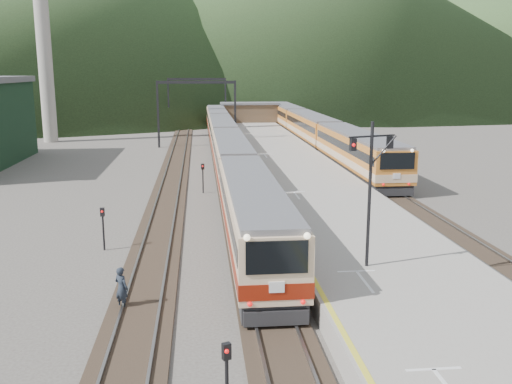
{
  "coord_description": "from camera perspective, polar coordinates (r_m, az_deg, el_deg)",
  "views": [
    {
      "loc": [
        -2.6,
        -14.8,
        9.2
      ],
      "look_at": [
        0.74,
        18.68,
        2.0
      ],
      "focal_mm": 40.0,
      "sensor_mm": 36.0,
      "label": 1
    }
  ],
  "objects": [
    {
      "name": "hill_a",
      "position": [
        209.22,
        -16.73,
        17.3
      ],
      "size": [
        180.0,
        180.0,
        60.0
      ],
      "primitive_type": "cone",
      "color": "#2B4020",
      "rests_on": "ground"
    },
    {
      "name": "track_second",
      "position": [
        57.31,
        8.64,
        2.77
      ],
      "size": [
        2.6,
        200.0,
        0.23
      ],
      "color": "black",
      "rests_on": "ground"
    },
    {
      "name": "hill_b",
      "position": [
        248.57,
        1.99,
        18.61
      ],
      "size": [
        220.0,
        220.0,
        75.0
      ],
      "primitive_type": "cone",
      "color": "#2B4020",
      "rests_on": "ground"
    },
    {
      "name": "gantry_near",
      "position": [
        69.89,
        -5.96,
        9.05
      ],
      "size": [
        9.55,
        0.25,
        8.0
      ],
      "color": "black",
      "rests_on": "ground"
    },
    {
      "name": "short_signal_b",
      "position": [
        43.51,
        -5.34,
        1.79
      ],
      "size": [
        0.26,
        0.23,
        2.27
      ],
      "color": "black",
      "rests_on": "ground"
    },
    {
      "name": "gantry_far",
      "position": [
        94.87,
        -5.92,
        9.83
      ],
      "size": [
        9.55,
        0.25,
        8.0
      ],
      "color": "black",
      "rests_on": "ground"
    },
    {
      "name": "track_far",
      "position": [
        55.6,
        -8.09,
        2.5
      ],
      "size": [
        2.6,
        200.0,
        0.23
      ],
      "color": "black",
      "rests_on": "ground"
    },
    {
      "name": "signal_mast",
      "position": [
        24.09,
        11.35,
        1.29
      ],
      "size": [
        2.12,
        0.79,
        6.16
      ],
      "color": "black",
      "rests_on": "platform"
    },
    {
      "name": "second_train",
      "position": [
        72.75,
        5.55,
        6.44
      ],
      "size": [
        3.11,
        63.65,
        3.79
      ],
      "color": "#C57227",
      "rests_on": "track_second"
    },
    {
      "name": "track_main",
      "position": [
        55.61,
        -2.94,
        2.61
      ],
      "size": [
        2.6,
        200.0,
        0.23
      ],
      "color": "black",
      "rests_on": "ground"
    },
    {
      "name": "short_signal_a",
      "position": [
        15.67,
        -2.95,
        -17.52
      ],
      "size": [
        0.26,
        0.23,
        2.27
      ],
      "color": "black",
      "rests_on": "ground"
    },
    {
      "name": "worker",
      "position": [
        23.21,
        -13.3,
        -9.32
      ],
      "size": [
        0.75,
        0.71,
        1.72
      ],
      "primitive_type": "imported",
      "rotation": [
        0.0,
        0.0,
        2.49
      ],
      "color": "#1F2631",
      "rests_on": "ground"
    },
    {
      "name": "smokestack",
      "position": [
        79.42,
        -20.59,
        15.53
      ],
      "size": [
        1.8,
        1.8,
        30.0
      ],
      "primitive_type": "cylinder",
      "color": "#9E998E",
      "rests_on": "ground"
    },
    {
      "name": "short_signal_c",
      "position": [
        30.55,
        -15.06,
        -3.01
      ],
      "size": [
        0.22,
        0.16,
        2.27
      ],
      "color": "black",
      "rests_on": "ground"
    },
    {
      "name": "station_shed",
      "position": [
        93.39,
        -0.64,
        8.01
      ],
      "size": [
        9.4,
        4.4,
        3.1
      ],
      "color": "brown",
      "rests_on": "platform"
    },
    {
      "name": "main_train",
      "position": [
        56.12,
        -3.0,
        4.56
      ],
      "size": [
        2.68,
        73.68,
        3.28
      ],
      "color": "#D1B18B",
      "rests_on": "track_main"
    },
    {
      "name": "hill_c",
      "position": [
        251.92,
        21.63,
        14.86
      ],
      "size": [
        160.0,
        160.0,
        50.0
      ],
      "primitive_type": "cone",
      "color": "#2B4020",
      "rests_on": "ground"
    },
    {
      "name": "platform",
      "position": [
        54.13,
        3.1,
        2.81
      ],
      "size": [
        8.0,
        100.0,
        1.0
      ],
      "primitive_type": "cube",
      "color": "gray",
      "rests_on": "ground"
    }
  ]
}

